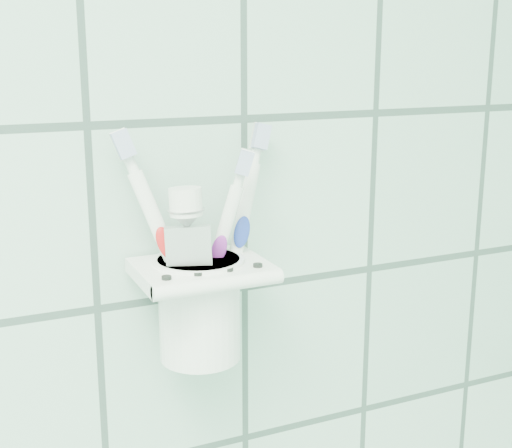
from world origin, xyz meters
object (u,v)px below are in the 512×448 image
holder_bracket (200,271)px  toothbrush_blue (216,235)px  cup (199,304)px  toothbrush_pink (211,238)px  toothbrush_orange (188,246)px  toothpaste_tube (193,263)px

holder_bracket → toothbrush_blue: 0.03m
holder_bracket → toothbrush_blue: size_ratio=0.55×
holder_bracket → cup: same height
toothbrush_pink → cup: bearing=111.5°
holder_bracket → toothbrush_blue: toothbrush_blue is taller
holder_bracket → toothbrush_orange: toothbrush_orange is taller
toothbrush_blue → toothpaste_tube: 0.04m
holder_bracket → cup: bearing=95.3°
cup → toothpaste_tube: 0.05m
toothbrush_blue → cup: bearing=-175.6°
toothbrush_blue → toothbrush_orange: bearing=162.8°
holder_bracket → toothpaste_tube: bearing=-130.8°
toothbrush_orange → toothpaste_tube: (-0.00, -0.03, -0.01)m
toothbrush_orange → toothpaste_tube: bearing=-77.7°
cup → toothbrush_blue: bearing=-4.0°
holder_bracket → toothbrush_pink: 0.04m
toothbrush_pink → toothbrush_orange: size_ratio=1.13×
toothbrush_pink → toothbrush_orange: toothbrush_pink is taller
toothbrush_blue → toothpaste_tube: toothbrush_blue is taller
toothbrush_pink → toothpaste_tube: toothbrush_pink is taller
holder_bracket → toothbrush_pink: size_ratio=0.54×
holder_bracket → toothbrush_pink: toothbrush_pink is taller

